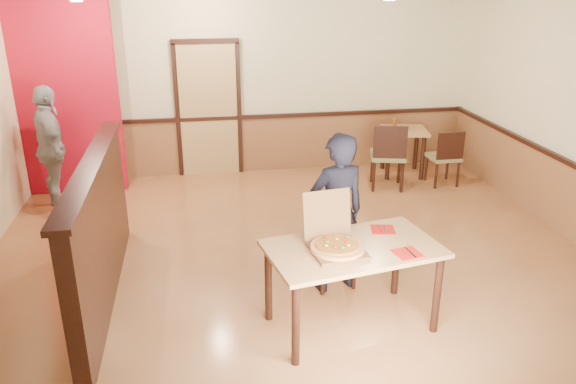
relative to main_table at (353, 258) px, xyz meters
name	(u,v)px	position (x,y,z in m)	size (l,w,h in m)	color
floor	(297,270)	(-0.29, 1.11, -0.70)	(7.00, 7.00, 0.00)	#BE7B4A
ceiling	(299,5)	(-0.29, 1.11, 2.10)	(7.00, 7.00, 0.00)	black
wall_back	(258,86)	(-0.29, 4.61, 0.70)	(7.00, 7.00, 0.00)	beige
wainscot_back	(259,144)	(-0.29, 4.58, -0.25)	(7.00, 0.04, 0.90)	brown
chair_rail_back	(259,117)	(-0.29, 4.56, 0.22)	(7.00, 0.06, 0.06)	black
back_door	(209,110)	(-1.09, 4.57, 0.35)	(0.90, 0.06, 2.10)	tan
booth_partition	(100,230)	(-2.29, 0.91, 0.03)	(0.20, 3.10, 1.44)	black
red_accent_panel	(61,99)	(-3.19, 4.11, 0.70)	(1.60, 0.20, 2.78)	#B10C23
spot_a	(76,1)	(-2.59, 2.91, 2.08)	(0.14, 0.14, 0.02)	beige
spot_c	(389,0)	(1.11, 2.61, 2.08)	(0.14, 0.14, 0.02)	beige
main_table	(353,258)	(0.00, 0.00, 0.00)	(1.65, 1.13, 0.81)	tan
diner_chair	(330,240)	(0.00, 0.83, -0.23)	(0.50, 0.50, 0.87)	olive
side_chair_left	(388,154)	(1.52, 3.38, -0.14)	(0.62, 0.62, 1.03)	olive
side_chair_right	(445,155)	(2.44, 3.39, -0.22)	(0.45, 0.45, 0.88)	olive
side_table	(403,140)	(1.98, 4.00, -0.12)	(0.82, 0.82, 0.75)	tan
diner	(337,214)	(0.02, 0.69, 0.13)	(0.61, 0.40, 1.67)	black
passerby	(52,149)	(-3.26, 3.44, 0.16)	(1.01, 0.42, 1.72)	#95979D
pizza_box	(335,244)	(-0.17, -0.03, 0.17)	(0.51, 0.58, 0.47)	brown
pizza	(337,247)	(-0.17, -0.08, 0.16)	(0.47, 0.47, 0.03)	#E39052
napkin_near	(407,253)	(0.42, -0.21, 0.11)	(0.26, 0.26, 0.01)	red
napkin_far	(383,230)	(0.37, 0.29, 0.11)	(0.26, 0.26, 0.01)	red
condiment	(395,124)	(1.84, 4.08, 0.13)	(0.06, 0.06, 0.16)	brown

